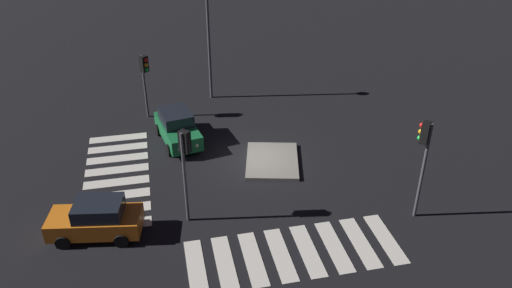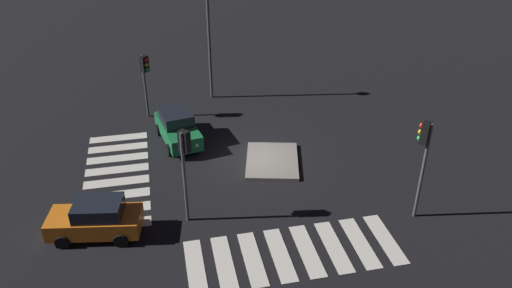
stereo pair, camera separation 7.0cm
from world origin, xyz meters
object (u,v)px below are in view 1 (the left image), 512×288
(traffic_light_east, at_px, (185,154))
(traffic_light_south, at_px, (145,72))
(traffic_island, at_px, (272,161))
(traffic_light_north, at_px, (424,147))
(car_orange, at_px, (96,219))
(street_lamp, at_px, (208,20))
(car_green, at_px, (177,128))

(traffic_light_east, relative_size, traffic_light_south, 1.11)
(traffic_light_south, bearing_deg, traffic_light_east, -32.31)
(traffic_light_east, bearing_deg, traffic_light_south, 50.82)
(traffic_island, xyz_separation_m, traffic_light_east, (3.81, -4.72, 3.25))
(traffic_light_north, bearing_deg, traffic_light_south, -2.06)
(car_orange, height_order, traffic_light_east, traffic_light_east)
(traffic_island, xyz_separation_m, street_lamp, (-8.90, -2.00, 5.15))
(car_green, height_order, traffic_light_east, traffic_light_east)
(traffic_light_south, bearing_deg, car_green, -16.42)
(car_green, height_order, traffic_light_south, traffic_light_south)
(car_orange, bearing_deg, traffic_light_east, -166.10)
(traffic_island, relative_size, street_lamp, 0.54)
(car_orange, distance_m, street_lamp, 15.26)
(traffic_island, bearing_deg, traffic_light_south, -137.71)
(traffic_island, xyz_separation_m, car_orange, (4.11, -8.66, 0.74))
(traffic_island, relative_size, traffic_light_south, 1.04)
(street_lamp, bearing_deg, traffic_light_south, -62.79)
(traffic_light_north, bearing_deg, car_green, 3.06)
(traffic_island, bearing_deg, car_green, -125.68)
(traffic_light_east, distance_m, traffic_light_south, 10.68)
(traffic_light_north, distance_m, traffic_light_south, 16.76)
(car_green, bearing_deg, traffic_island, 43.49)
(traffic_island, distance_m, street_lamp, 10.47)
(traffic_island, distance_m, traffic_light_south, 9.60)
(traffic_light_south, bearing_deg, traffic_island, 2.26)
(traffic_light_north, xyz_separation_m, street_lamp, (-14.56, -7.08, 1.70))
(traffic_light_east, xyz_separation_m, traffic_light_south, (-10.58, -1.43, -0.33))
(car_orange, bearing_deg, car_green, -108.66)
(street_lamp, bearing_deg, car_orange, -27.09)
(traffic_light_east, height_order, traffic_light_north, traffic_light_north)
(car_orange, xyz_separation_m, traffic_light_south, (-10.87, 2.51, 2.19))
(car_orange, distance_m, car_green, 8.46)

